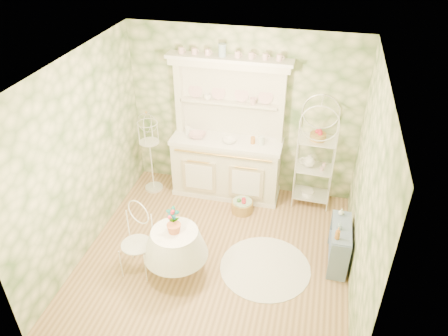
% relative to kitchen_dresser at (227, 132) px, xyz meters
% --- Properties ---
extents(floor, '(3.60, 3.60, 0.00)m').
position_rel_kitchen_dresser_xyz_m(floor, '(0.20, -1.52, -1.15)').
color(floor, tan).
rests_on(floor, ground).
extents(ceiling, '(3.60, 3.60, 0.00)m').
position_rel_kitchen_dresser_xyz_m(ceiling, '(0.20, -1.52, 1.56)').
color(ceiling, white).
rests_on(ceiling, floor).
extents(wall_left, '(3.60, 3.60, 0.00)m').
position_rel_kitchen_dresser_xyz_m(wall_left, '(-1.60, -1.52, 0.21)').
color(wall_left, beige).
rests_on(wall_left, floor).
extents(wall_right, '(3.60, 3.60, 0.00)m').
position_rel_kitchen_dresser_xyz_m(wall_right, '(2.00, -1.52, 0.21)').
color(wall_right, beige).
rests_on(wall_right, floor).
extents(wall_back, '(3.60, 3.60, 0.00)m').
position_rel_kitchen_dresser_xyz_m(wall_back, '(0.20, 0.28, 0.21)').
color(wall_back, beige).
rests_on(wall_back, floor).
extents(wall_front, '(3.60, 3.60, 0.00)m').
position_rel_kitchen_dresser_xyz_m(wall_front, '(0.20, -3.32, 0.21)').
color(wall_front, beige).
rests_on(wall_front, floor).
extents(kitchen_dresser, '(1.87, 0.61, 2.29)m').
position_rel_kitchen_dresser_xyz_m(kitchen_dresser, '(0.00, 0.00, 0.00)').
color(kitchen_dresser, white).
rests_on(kitchen_dresser, floor).
extents(bakers_rack, '(0.60, 0.44, 1.88)m').
position_rel_kitchen_dresser_xyz_m(bakers_rack, '(1.38, 0.06, -0.21)').
color(bakers_rack, white).
rests_on(bakers_rack, floor).
extents(side_shelf, '(0.25, 0.68, 0.58)m').
position_rel_kitchen_dresser_xyz_m(side_shelf, '(1.83, -1.24, -0.86)').
color(side_shelf, '#7188AB').
rests_on(side_shelf, floor).
extents(round_table, '(0.85, 0.85, 0.80)m').
position_rel_kitchen_dresser_xyz_m(round_table, '(-0.22, -1.94, -0.74)').
color(round_table, white).
rests_on(round_table, floor).
extents(cafe_chair, '(0.54, 0.54, 0.92)m').
position_rel_kitchen_dresser_xyz_m(cafe_chair, '(-0.73, -2.00, -0.69)').
color(cafe_chair, white).
rests_on(cafe_chair, floor).
extents(birdcage_stand, '(0.35, 0.35, 1.42)m').
position_rel_kitchen_dresser_xyz_m(birdcage_stand, '(-1.23, -0.18, -0.44)').
color(birdcage_stand, white).
rests_on(birdcage_stand, floor).
extents(floor_basket, '(0.37, 0.37, 0.21)m').
position_rel_kitchen_dresser_xyz_m(floor_basket, '(0.36, -0.45, -1.04)').
color(floor_basket, '#B18947').
rests_on(floor_basket, floor).
extents(lace_rug, '(1.26, 1.26, 0.01)m').
position_rel_kitchen_dresser_xyz_m(lace_rug, '(0.91, -1.58, -1.14)').
color(lace_rug, white).
rests_on(lace_rug, floor).
extents(bowl_floral, '(0.29, 0.29, 0.07)m').
position_rel_kitchen_dresser_xyz_m(bowl_floral, '(-0.46, -0.03, -0.13)').
color(bowl_floral, white).
rests_on(bowl_floral, kitchen_dresser).
extents(bowl_white, '(0.24, 0.24, 0.07)m').
position_rel_kitchen_dresser_xyz_m(bowl_white, '(0.06, -0.08, -0.13)').
color(bowl_white, white).
rests_on(bowl_white, kitchen_dresser).
extents(cup_left, '(0.14, 0.14, 0.10)m').
position_rel_kitchen_dresser_xyz_m(cup_left, '(-0.34, 0.16, 0.47)').
color(cup_left, white).
rests_on(cup_left, kitchen_dresser).
extents(cup_right, '(0.13, 0.13, 0.10)m').
position_rel_kitchen_dresser_xyz_m(cup_right, '(0.37, 0.16, 0.47)').
color(cup_right, white).
rests_on(cup_right, kitchen_dresser).
extents(potted_geranium, '(0.19, 0.14, 0.33)m').
position_rel_kitchen_dresser_xyz_m(potted_geranium, '(-0.24, -1.89, -0.30)').
color(potted_geranium, '#3F7238').
rests_on(potted_geranium, round_table).
extents(bottle_amber, '(0.09, 0.09, 0.18)m').
position_rel_kitchen_dresser_xyz_m(bottle_amber, '(1.77, -1.48, -0.46)').
color(bottle_amber, '#B9722E').
rests_on(bottle_amber, side_shelf).
extents(bottle_blue, '(0.05, 0.05, 0.11)m').
position_rel_kitchen_dresser_xyz_m(bottle_blue, '(1.79, -1.29, -0.49)').
color(bottle_blue, '#8DABC0').
rests_on(bottle_blue, side_shelf).
extents(bottle_glass, '(0.10, 0.10, 0.10)m').
position_rel_kitchen_dresser_xyz_m(bottle_glass, '(1.81, -0.99, -0.50)').
color(bottle_glass, silver).
rests_on(bottle_glass, side_shelf).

